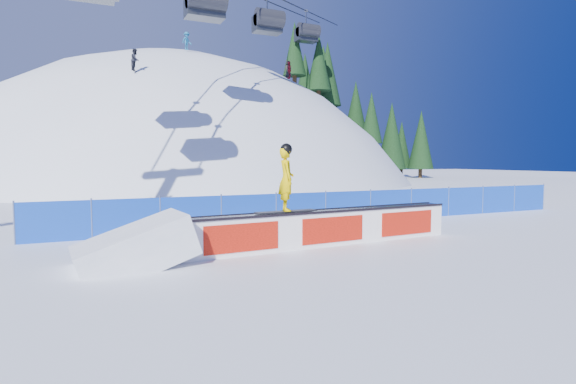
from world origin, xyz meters
name	(u,v)px	position (x,y,z in m)	size (l,w,h in m)	color
ground	(430,242)	(0.00, 0.00, 0.00)	(160.00, 160.00, 0.00)	white
snow_hill	(176,334)	(0.00, 42.00, -18.00)	(64.00, 64.00, 64.00)	white
treeline	(352,99)	(22.72, 40.22, 10.33)	(21.63, 10.09, 21.24)	#352415
safety_fence	(348,207)	(0.00, 4.50, 0.60)	(22.05, 0.05, 1.30)	#1141BA
rail_box	(328,227)	(-2.95, 0.85, 0.49)	(8.38, 1.21, 1.00)	white
snow_ramp	(135,266)	(-8.16, 0.46, 0.00)	(2.48, 1.65, 0.93)	white
snowboarder	(286,178)	(-4.28, 0.75, 1.90)	(1.77, 0.69, 1.83)	black
distant_skiers	(221,58)	(2.41, 30.22, 11.66)	(15.79, 8.47, 5.39)	black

